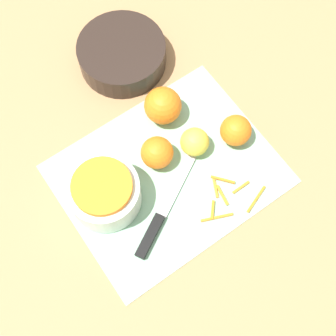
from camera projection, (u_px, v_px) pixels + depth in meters
name	position (u px, v px, depth m)	size (l,w,h in m)	color
ground_plane	(168.00, 174.00, 0.99)	(4.00, 4.00, 0.00)	#9E754C
cutting_board	(168.00, 174.00, 0.99)	(0.44, 0.35, 0.01)	#84B793
bowl_speckled	(104.00, 193.00, 0.93)	(0.14, 0.14, 0.09)	silver
bowl_dark	(122.00, 54.00, 1.07)	(0.20, 0.20, 0.06)	black
knife	(157.00, 223.00, 0.94)	(0.22, 0.14, 0.02)	black
orange_left	(163.00, 106.00, 1.00)	(0.08, 0.08, 0.08)	orange
orange_right	(157.00, 153.00, 0.97)	(0.07, 0.07, 0.07)	orange
orange_back	(236.00, 130.00, 0.99)	(0.07, 0.07, 0.07)	orange
lemon	(195.00, 142.00, 0.98)	(0.06, 0.06, 0.06)	gold
peel_pile	(228.00, 197.00, 0.97)	(0.16, 0.11, 0.01)	orange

